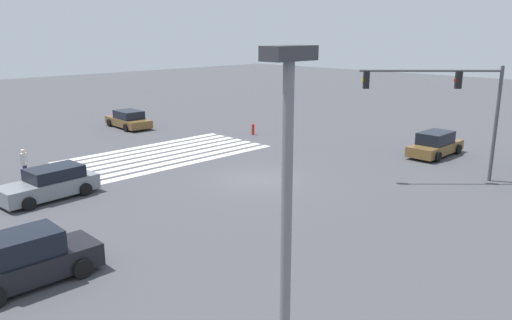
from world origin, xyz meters
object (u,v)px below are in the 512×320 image
Objects in this scene: car_0 at (128,120)px; car_3 at (435,145)px; street_light_pole_a at (286,250)px; fire_hydrant at (253,129)px; car_1 at (50,184)px; pedestrian at (24,163)px; traffic_signal_mast at (454,98)px; car_2 at (28,260)px.

car_3 reaches higher than car_0.
street_light_pole_a is 8.66× the size of fire_hydrant.
car_1 is at bearing 156.71° from car_3.
car_1 is 5.30× the size of fire_hydrant.
car_1 is 3.90m from pedestrian.
traffic_signal_mast is 20.26m from car_1.
pedestrian is at bearing -100.38° from street_light_pole_a.
car_0 is at bearing 83.51° from pedestrian.
traffic_signal_mast reaches higher than car_2.
traffic_signal_mast is at bearing 0.02° from pedestrian.
car_2 is 11.19m from street_light_pole_a.
pedestrian reaches higher than car_3.
fire_hydrant is (-1.18, -15.82, -3.93)m from traffic_signal_mast.
traffic_signal_mast is at bearing -167.43° from car_0.
car_0 is at bearing 53.23° from car_2.
traffic_signal_mast is 0.80× the size of street_light_pole_a.
traffic_signal_mast is 25.60m from car_0.
car_3 is at bearing 152.41° from car_1.
pedestrian is 0.22× the size of street_light_pole_a.
car_0 is 23.72m from car_3.
street_light_pole_a is at bearing 156.76° from car_0.
traffic_signal_mast is at bearing 85.72° from fire_hydrant.
car_1 is 8.63m from car_2.
fire_hydrant is at bearing 29.42° from car_2.
traffic_signal_mast is 16.34m from fire_hydrant.
street_light_pole_a is (24.54, 9.37, 3.80)m from car_3.
car_3 is at bearing -154.80° from car_0.
car_0 is (4.05, -25.01, -3.70)m from traffic_signal_mast.
traffic_signal_mast is at bearing -162.12° from street_light_pole_a.
car_1 is 22.60m from car_3.
car_0 is 35.31m from street_light_pole_a.
car_1 is 17.65m from fire_hydrant.
street_light_pole_a is (4.05, 22.12, 3.57)m from pedestrian.
street_light_pole_a is 30.80m from fire_hydrant.
traffic_signal_mast is 3.57× the size of pedestrian.
car_1 is 1.07× the size of car_2.
car_2 reaches higher than pedestrian.
car_2 is 2.54× the size of pedestrian.
fire_hydrant is (-17.20, -3.96, -0.26)m from car_1.
car_2 is (3.91, 7.69, 0.07)m from car_1.
car_3 reaches higher than fire_hydrant.
car_0 is at bearing 111.64° from car_3.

